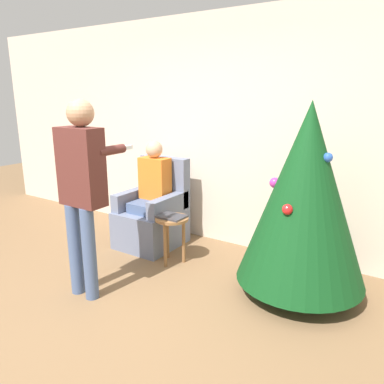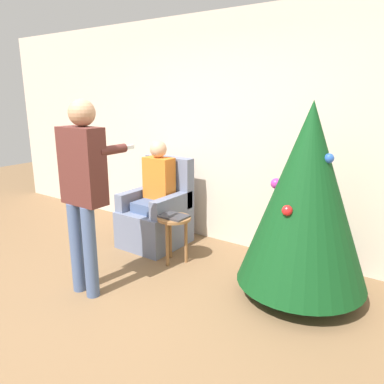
# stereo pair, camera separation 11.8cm
# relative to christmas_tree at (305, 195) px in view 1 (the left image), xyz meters

# --- Properties ---
(ground_plane) EXTENTS (14.00, 14.00, 0.00)m
(ground_plane) POSITION_rel_christmas_tree_xyz_m (-1.32, -1.47, -0.95)
(ground_plane) COLOR brown
(wall_back) EXTENTS (8.00, 0.06, 2.70)m
(wall_back) POSITION_rel_christmas_tree_xyz_m (-1.32, 0.76, 0.40)
(wall_back) COLOR beige
(wall_back) RESTS_ON ground_plane
(christmas_tree) EXTENTS (1.15, 1.15, 1.76)m
(christmas_tree) POSITION_rel_christmas_tree_xyz_m (0.00, 0.00, 0.00)
(christmas_tree) COLOR brown
(christmas_tree) RESTS_ON ground_plane
(armchair) EXTENTS (0.66, 0.74, 1.05)m
(armchair) POSITION_rel_christmas_tree_xyz_m (-1.87, 0.20, -0.59)
(armchair) COLOR slate
(armchair) RESTS_ON ground_plane
(person_seated) EXTENTS (0.36, 0.46, 1.27)m
(person_seated) POSITION_rel_christmas_tree_xyz_m (-1.87, 0.17, -0.25)
(person_seated) COLOR #475B84
(person_seated) RESTS_ON ground_plane
(person_standing) EXTENTS (0.43, 0.57, 1.76)m
(person_standing) POSITION_rel_christmas_tree_xyz_m (-1.64, -1.05, 0.11)
(person_standing) COLOR #475B84
(person_standing) RESTS_ON ground_plane
(side_stool) EXTENTS (0.36, 0.36, 0.52)m
(side_stool) POSITION_rel_christmas_tree_xyz_m (-1.37, -0.11, -0.53)
(side_stool) COLOR olive
(side_stool) RESTS_ON ground_plane
(laptop) EXTENTS (0.29, 0.22, 0.02)m
(laptop) POSITION_rel_christmas_tree_xyz_m (-1.37, -0.11, -0.42)
(laptop) COLOR #38383D
(laptop) RESTS_ON side_stool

